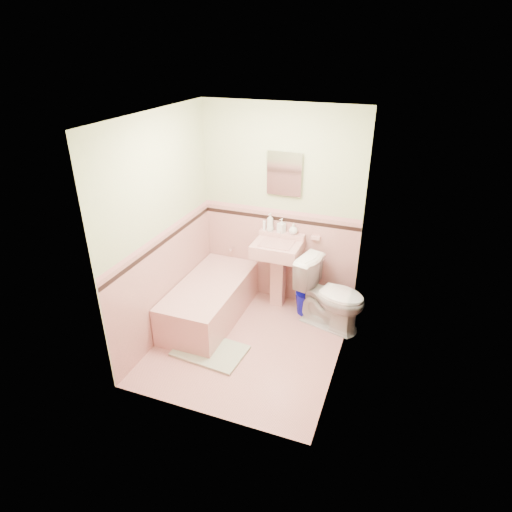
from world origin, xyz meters
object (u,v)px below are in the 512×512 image
(sink, at_px, (277,275))
(soap_bottle_left, at_px, (270,222))
(bathtub, at_px, (210,302))
(medicine_cabinet, at_px, (285,174))
(soap_bottle_mid, at_px, (281,226))
(toilet, at_px, (331,295))
(bucket, at_px, (307,303))
(shoe, at_px, (197,346))
(soap_bottle_right, at_px, (293,229))

(sink, relative_size, soap_bottle_left, 3.90)
(sink, bearing_deg, bathtub, -142.07)
(medicine_cabinet, bearing_deg, soap_bottle_mid, -108.77)
(bathtub, relative_size, toilet, 1.79)
(soap_bottle_mid, relative_size, bucket, 0.63)
(bucket, distance_m, shoe, 1.49)
(soap_bottle_mid, bearing_deg, soap_bottle_left, 180.00)
(bucket, bearing_deg, soap_bottle_mid, 155.11)
(medicine_cabinet, bearing_deg, shoe, -111.38)
(bathtub, bearing_deg, medicine_cabinet, 47.42)
(medicine_cabinet, xyz_separation_m, soap_bottle_right, (0.14, -0.03, -0.67))
(soap_bottle_left, xyz_separation_m, bucket, (0.56, -0.19, -0.94))
(soap_bottle_mid, bearing_deg, medicine_cabinet, 71.23)
(medicine_cabinet, height_order, soap_bottle_right, medicine_cabinet)
(bathtub, xyz_separation_m, soap_bottle_right, (0.82, 0.71, 0.81))
(sink, xyz_separation_m, bucket, (0.41, -0.01, -0.31))
(toilet, distance_m, bucket, 0.46)
(medicine_cabinet, height_order, soap_bottle_left, medicine_cabinet)
(sink, xyz_separation_m, shoe, (-0.54, -1.16, -0.39))
(soap_bottle_right, xyz_separation_m, bucket, (0.26, -0.19, -0.89))
(sink, relative_size, soap_bottle_mid, 4.99)
(shoe, bearing_deg, toilet, 60.61)
(bucket, bearing_deg, sink, 178.12)
(bathtub, bearing_deg, soap_bottle_mid, 46.67)
(soap_bottle_mid, xyz_separation_m, toilet, (0.74, -0.36, -0.63))
(bathtub, height_order, soap_bottle_left, soap_bottle_left)
(bathtub, height_order, toilet, toilet)
(bathtub, distance_m, toilet, 1.47)
(medicine_cabinet, distance_m, shoe, 2.21)
(sink, bearing_deg, soap_bottle_mid, 93.24)
(soap_bottle_left, bearing_deg, soap_bottle_mid, 0.00)
(sink, xyz_separation_m, medicine_cabinet, (0.00, 0.21, 1.25))
(medicine_cabinet, xyz_separation_m, bucket, (0.41, -0.22, -1.56))
(shoe, bearing_deg, sink, 87.93)
(sink, bearing_deg, soap_bottle_right, 51.66)
(toilet, xyz_separation_m, bucket, (-0.32, 0.16, -0.28))
(soap_bottle_right, bearing_deg, shoe, -116.85)
(medicine_cabinet, relative_size, bucket, 1.55)
(bathtub, distance_m, soap_bottle_right, 1.35)
(bathtub, bearing_deg, soap_bottle_left, 53.65)
(medicine_cabinet, xyz_separation_m, soap_bottle_mid, (-0.01, -0.03, -0.65))
(bathtub, xyz_separation_m, sink, (0.68, 0.53, 0.23))
(shoe, bearing_deg, soap_bottle_left, 96.93)
(sink, height_order, soap_bottle_left, soap_bottle_left)
(bathtub, xyz_separation_m, shoe, (0.14, -0.63, -0.16))
(medicine_cabinet, distance_m, toilet, 1.53)
(bathtub, height_order, bucket, bathtub)
(soap_bottle_mid, bearing_deg, bathtub, -133.33)
(soap_bottle_left, height_order, soap_bottle_mid, soap_bottle_left)
(soap_bottle_left, bearing_deg, bucket, -18.92)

